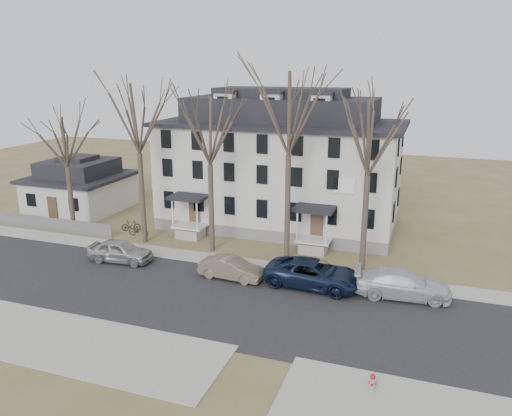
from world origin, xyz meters
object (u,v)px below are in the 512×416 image
at_px(tree_far_left, 137,113).
at_px(tree_mid_left, 209,126).
at_px(fire_hydrant, 372,383).
at_px(tree_center, 289,108).
at_px(tree_bungalow, 65,138).
at_px(boarding_house, 280,166).
at_px(car_tan, 231,269).
at_px(bicycle_right, 131,226).
at_px(car_silver, 120,251).
at_px(bicycle_left, 139,231).
at_px(small_house, 80,188).
at_px(car_navy, 314,274).
at_px(car_white, 402,284).
at_px(tree_mid_right, 370,133).

bearing_deg(tree_far_left, tree_mid_left, 0.00).
bearing_deg(tree_mid_left, fire_hydrant, -44.77).
height_order(tree_center, fire_hydrant, tree_center).
distance_m(tree_far_left, tree_bungalow, 7.34).
xyz_separation_m(boarding_house, car_tan, (0.44, -12.68, -4.65)).
xyz_separation_m(boarding_house, bicycle_right, (-11.56, -6.22, -4.89)).
height_order(boarding_house, tree_bungalow, boarding_house).
relative_size(tree_bungalow, car_silver, 2.27).
distance_m(boarding_house, bicycle_left, 13.40).
bearing_deg(tree_center, small_house, 164.92).
relative_size(car_tan, bicycle_right, 2.71).
bearing_deg(tree_mid_left, boarding_house, 69.80).
bearing_deg(car_navy, bicycle_left, 76.12).
xyz_separation_m(tree_mid_left, bicycle_left, (-7.15, 0.90, -9.11)).
xyz_separation_m(small_house, bicycle_left, (9.85, -5.30, -1.76)).
bearing_deg(car_white, car_navy, 87.08).
height_order(small_house, tree_bungalow, tree_bungalow).
relative_size(car_white, fire_hydrant, 6.73).
distance_m(tree_far_left, bicycle_left, 9.96).
relative_size(tree_mid_left, car_navy, 2.03).
xyz_separation_m(tree_bungalow, bicycle_left, (5.85, 0.90, -7.63)).
bearing_deg(car_silver, fire_hydrant, -120.54).
bearing_deg(tree_bungalow, tree_mid_left, 0.00).
xyz_separation_m(car_silver, bicycle_right, (-3.22, 6.33, -0.32)).
bearing_deg(tree_far_left, bicycle_right, 142.93).
bearing_deg(fire_hydrant, car_silver, 154.07).
xyz_separation_m(boarding_house, fire_hydrant, (10.83, -21.88, -4.94)).
xyz_separation_m(tree_mid_left, tree_center, (6.00, 0.00, 1.48)).
xyz_separation_m(tree_far_left, car_white, (20.44, -3.59, -9.50)).
height_order(boarding_house, car_navy, boarding_house).
distance_m(tree_center, bicycle_right, 18.11).
xyz_separation_m(tree_mid_right, car_silver, (-16.84, -4.40, -8.79)).
distance_m(car_tan, fire_hydrant, 13.88).
bearing_deg(car_silver, tree_mid_right, -79.97).
height_order(car_silver, bicycle_left, car_silver).
height_order(boarding_house, tree_center, tree_center).
xyz_separation_m(car_silver, fire_hydrant, (19.17, -9.32, -0.37)).
relative_size(car_silver, car_white, 0.81).
xyz_separation_m(car_silver, car_navy, (14.28, 0.47, 0.06)).
height_order(tree_mid_right, tree_bungalow, tree_mid_right).
height_order(tree_mid_left, car_silver, tree_mid_left).
bearing_deg(car_navy, fire_hydrant, -150.64).
bearing_deg(bicycle_right, bicycle_left, -154.14).
height_order(tree_mid_left, fire_hydrant, tree_mid_left).
height_order(tree_far_left, car_silver, tree_far_left).
xyz_separation_m(car_tan, bicycle_left, (-10.58, 5.43, -0.23)).
xyz_separation_m(small_house, tree_mid_right, (28.50, -6.20, 7.35)).
xyz_separation_m(tree_mid_left, car_silver, (-5.34, -4.40, -8.79)).
xyz_separation_m(boarding_house, car_silver, (-8.34, -12.55, -4.57)).
height_order(boarding_house, tree_mid_left, tree_mid_left).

